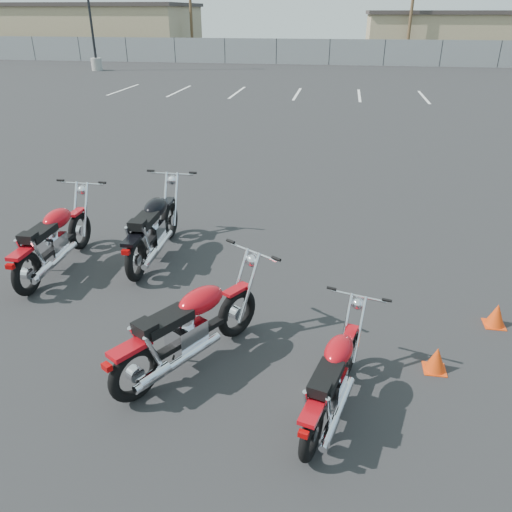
% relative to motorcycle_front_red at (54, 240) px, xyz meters
% --- Properties ---
extents(ground, '(120.00, 120.00, 0.00)m').
position_rel_motorcycle_front_red_xyz_m(ground, '(3.00, -0.93, -0.51)').
color(ground, black).
rests_on(ground, ground).
extents(motorcycle_front_red, '(0.88, 2.27, 1.11)m').
position_rel_motorcycle_front_red_xyz_m(motorcycle_front_red, '(0.00, 0.00, 0.00)').
color(motorcycle_front_red, black).
rests_on(motorcycle_front_red, ground).
extents(motorcycle_second_black, '(0.90, 2.33, 1.14)m').
position_rel_motorcycle_front_red_xyz_m(motorcycle_second_black, '(1.36, 0.67, 0.01)').
color(motorcycle_second_black, black).
rests_on(motorcycle_second_black, ground).
extents(motorcycle_third_red, '(1.55, 2.10, 1.09)m').
position_rel_motorcycle_front_red_xyz_m(motorcycle_third_red, '(2.72, -1.93, -0.01)').
color(motorcycle_third_red, black).
rests_on(motorcycle_third_red, ground).
extents(motorcycle_rear_red, '(0.86, 1.84, 0.91)m').
position_rel_motorcycle_front_red_xyz_m(motorcycle_rear_red, '(4.32, -2.42, -0.09)').
color(motorcycle_rear_red, black).
rests_on(motorcycle_rear_red, ground).
extents(training_cone_near, '(0.26, 0.26, 0.31)m').
position_rel_motorcycle_front_red_xyz_m(training_cone_near, '(6.36, -0.52, -0.35)').
color(training_cone_near, '#E43E0C').
rests_on(training_cone_near, ground).
extents(training_cone_far, '(0.25, 0.25, 0.30)m').
position_rel_motorcycle_front_red_xyz_m(training_cone_far, '(5.47, -1.58, -0.36)').
color(training_cone_far, '#E43E0C').
rests_on(training_cone_far, ground).
extents(light_pole_west, '(0.80, 0.70, 10.46)m').
position_rel_motorcycle_front_red_xyz_m(light_pole_west, '(-12.44, 27.47, 2.23)').
color(light_pole_west, gray).
rests_on(light_pole_west, ground).
extents(chainlink_fence, '(80.06, 0.06, 1.80)m').
position_rel_motorcycle_front_red_xyz_m(chainlink_fence, '(3.00, 34.07, 0.39)').
color(chainlink_fence, slate).
rests_on(chainlink_fence, ground).
extents(tan_building_west, '(18.40, 10.40, 4.30)m').
position_rel_motorcycle_front_red_xyz_m(tan_building_west, '(-19.00, 41.07, 1.65)').
color(tan_building_west, tan).
rests_on(tan_building_west, ground).
extents(tan_building_east, '(14.40, 9.40, 3.70)m').
position_rel_motorcycle_front_red_xyz_m(tan_building_east, '(13.00, 43.07, 1.35)').
color(tan_building_east, tan).
rests_on(tan_building_east, ground).
extents(parking_line_stripes, '(15.12, 4.00, 0.01)m').
position_rel_motorcycle_front_red_xyz_m(parking_line_stripes, '(0.50, 19.07, -0.50)').
color(parking_line_stripes, silver).
rests_on(parking_line_stripes, ground).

